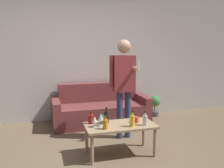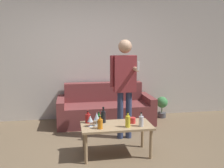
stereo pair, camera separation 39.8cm
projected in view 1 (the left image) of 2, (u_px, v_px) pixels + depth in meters
name	position (u px, v px, depth m)	size (l,w,h in m)	color
ground_plane	(107.00, 165.00, 3.31)	(16.00, 16.00, 0.00)	#756047
wall_back	(80.00, 55.00, 5.19)	(8.00, 0.06, 2.70)	silver
couch	(100.00, 109.00, 5.04)	(1.89, 0.81, 0.79)	brown
coffee_table	(120.00, 128.00, 3.55)	(1.00, 0.50, 0.45)	tan
bottle_orange	(91.00, 119.00, 3.57)	(0.08, 0.08, 0.18)	#B21E1E
bottle_green	(132.00, 121.00, 3.45)	(0.07, 0.07, 0.22)	yellow
bottle_dark	(145.00, 120.00, 3.50)	(0.07, 0.07, 0.20)	silver
bottle_yellow	(106.00, 117.00, 3.60)	(0.07, 0.07, 0.23)	black
bottle_red	(102.00, 119.00, 3.56)	(0.06, 0.06, 0.17)	#23752D
bottle_clear	(105.00, 124.00, 3.34)	(0.07, 0.07, 0.18)	orange
wine_glass_near	(101.00, 117.00, 3.45)	(0.08, 0.08, 0.19)	silver
wine_glass_far	(95.00, 120.00, 3.41)	(0.08, 0.08, 0.16)	silver
cup_on_table	(136.00, 120.00, 3.63)	(0.08, 0.08, 0.08)	red
person_standing_front	(124.00, 80.00, 4.11)	(0.43, 0.41, 1.65)	navy
potted_plant	(155.00, 104.00, 5.49)	(0.24, 0.24, 0.46)	#4C4C51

